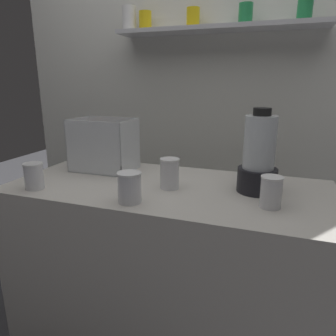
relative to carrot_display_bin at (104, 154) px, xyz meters
name	(u,v)px	position (x,y,z in m)	size (l,w,h in m)	color
counter	(168,274)	(0.40, -0.14, -0.53)	(1.40, 0.64, 0.90)	beige
back_wall_unit	(208,94)	(0.40, 0.63, 0.28)	(2.60, 0.24, 2.50)	silver
carrot_display_bin	(104,154)	(0.00, 0.00, 0.00)	(0.31, 0.21, 0.26)	white
blender_pitcher	(259,158)	(0.77, -0.09, 0.06)	(0.16, 0.16, 0.34)	black
juice_cup_beet_far_left	(34,177)	(-0.13, -0.37, -0.03)	(0.08, 0.08, 0.11)	white
juice_cup_carrot_left	(130,189)	(0.32, -0.37, -0.03)	(0.09, 0.09, 0.12)	white
juice_cup_mango_middle	(170,175)	(0.41, -0.17, -0.02)	(0.08, 0.08, 0.13)	white
juice_cup_beet_right	(271,194)	(0.83, -0.25, -0.03)	(0.08, 0.08, 0.12)	white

